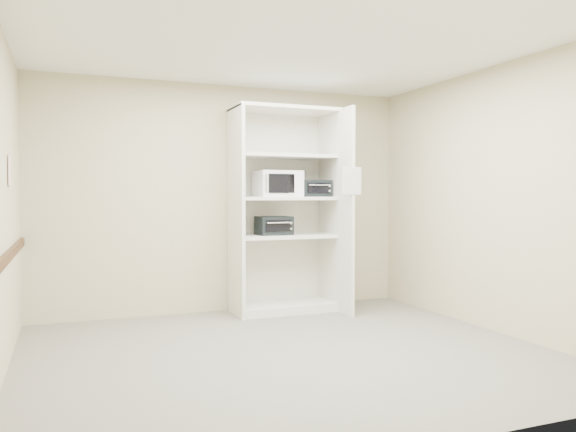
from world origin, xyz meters
name	(u,v)px	position (x,y,z in m)	size (l,w,h in m)	color
floor	(289,353)	(0.00, 0.00, 0.00)	(4.50, 4.00, 0.01)	slate
ceiling	(289,42)	(0.00, 0.00, 2.70)	(4.50, 4.00, 0.01)	white
wall_back	(227,198)	(0.00, 2.00, 1.35)	(4.50, 0.02, 2.70)	#C5BA90
wall_front	(427,201)	(0.00, -2.00, 1.35)	(4.50, 0.02, 2.70)	#C5BA90
wall_right	(494,199)	(2.25, 0.00, 1.35)	(0.02, 4.00, 2.70)	#C5BA90
shelving_unit	(287,217)	(0.67, 1.70, 1.13)	(1.24, 0.92, 2.42)	silver
microwave	(278,184)	(0.55, 1.72, 1.52)	(0.51, 0.39, 0.31)	white
toaster_oven_upper	(315,188)	(1.01, 1.68, 1.47)	(0.35, 0.26, 0.20)	black
toaster_oven_lower	(274,226)	(0.48, 1.68, 1.03)	(0.39, 0.30, 0.22)	black
paper_sign	(352,181)	(1.20, 1.07, 1.55)	(0.24, 0.01, 0.30)	white
chair_rail	(3,262)	(-2.23, 0.00, 0.90)	(0.04, 3.98, 0.08)	#35180A
wall_poster	(10,171)	(-2.24, 0.74, 1.59)	(0.01, 0.18, 0.25)	white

